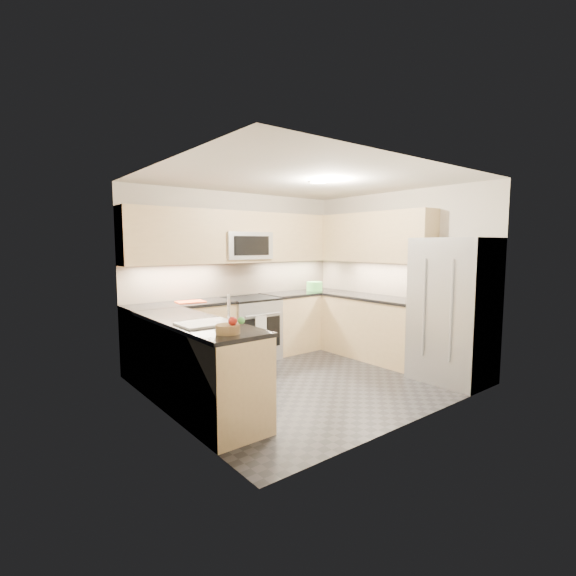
# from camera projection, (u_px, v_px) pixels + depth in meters

# --- Properties ---
(floor) EXTENTS (3.60, 3.20, 0.00)m
(floor) POSITION_uv_depth(u_px,v_px,m) (305.00, 380.00, 5.30)
(floor) COLOR black
(floor) RESTS_ON ground
(ceiling) EXTENTS (3.60, 3.20, 0.02)m
(ceiling) POSITION_uv_depth(u_px,v_px,m) (306.00, 179.00, 5.04)
(ceiling) COLOR beige
(ceiling) RESTS_ON wall_back
(wall_back) EXTENTS (3.60, 0.02, 2.50)m
(wall_back) POSITION_uv_depth(u_px,v_px,m) (238.00, 275.00, 6.42)
(wall_back) COLOR beige
(wall_back) RESTS_ON floor
(wall_front) EXTENTS (3.60, 0.02, 2.50)m
(wall_front) POSITION_uv_depth(u_px,v_px,m) (416.00, 294.00, 3.92)
(wall_front) COLOR beige
(wall_front) RESTS_ON floor
(wall_left) EXTENTS (0.02, 3.20, 2.50)m
(wall_left) POSITION_uv_depth(u_px,v_px,m) (165.00, 293.00, 4.06)
(wall_left) COLOR beige
(wall_left) RESTS_ON floor
(wall_right) EXTENTS (0.02, 3.20, 2.50)m
(wall_right) POSITION_uv_depth(u_px,v_px,m) (396.00, 276.00, 6.28)
(wall_right) COLOR beige
(wall_right) RESTS_ON floor
(base_cab_back_left) EXTENTS (1.42, 0.60, 0.90)m
(base_cab_back_left) POSITION_uv_depth(u_px,v_px,m) (181.00, 339.00, 5.59)
(base_cab_back_left) COLOR #D9B982
(base_cab_back_left) RESTS_ON floor
(base_cab_back_right) EXTENTS (1.42, 0.60, 0.90)m
(base_cab_back_right) POSITION_uv_depth(u_px,v_px,m) (304.00, 321.00, 6.94)
(base_cab_back_right) COLOR #D9B982
(base_cab_back_right) RESTS_ON floor
(base_cab_right) EXTENTS (0.60, 1.70, 0.90)m
(base_cab_right) POSITION_uv_depth(u_px,v_px,m) (374.00, 329.00, 6.29)
(base_cab_right) COLOR #D9B982
(base_cab_right) RESTS_ON floor
(base_cab_peninsula) EXTENTS (0.60, 2.00, 0.90)m
(base_cab_peninsula) POSITION_uv_depth(u_px,v_px,m) (196.00, 367.00, 4.33)
(base_cab_peninsula) COLOR #D9B982
(base_cab_peninsula) RESTS_ON floor
(countertop_back_left) EXTENTS (1.42, 0.63, 0.04)m
(countertop_back_left) POSITION_uv_depth(u_px,v_px,m) (180.00, 305.00, 5.54)
(countertop_back_left) COLOR black
(countertop_back_left) RESTS_ON base_cab_back_left
(countertop_back_right) EXTENTS (1.42, 0.63, 0.04)m
(countertop_back_right) POSITION_uv_depth(u_px,v_px,m) (304.00, 293.00, 6.89)
(countertop_back_right) COLOR black
(countertop_back_right) RESTS_ON base_cab_back_right
(countertop_right) EXTENTS (0.63, 1.70, 0.04)m
(countertop_right) POSITION_uv_depth(u_px,v_px,m) (375.00, 298.00, 6.24)
(countertop_right) COLOR black
(countertop_right) RESTS_ON base_cab_right
(countertop_peninsula) EXTENTS (0.63, 2.00, 0.04)m
(countertop_peninsula) POSITION_uv_depth(u_px,v_px,m) (195.00, 322.00, 4.28)
(countertop_peninsula) COLOR black
(countertop_peninsula) RESTS_ON base_cab_peninsula
(upper_cab_back) EXTENTS (3.60, 0.35, 0.75)m
(upper_cab_back) POSITION_uv_depth(u_px,v_px,m) (243.00, 237.00, 6.22)
(upper_cab_back) COLOR #D9B982
(upper_cab_back) RESTS_ON wall_back
(upper_cab_right) EXTENTS (0.35, 1.95, 0.75)m
(upper_cab_right) POSITION_uv_depth(u_px,v_px,m) (375.00, 237.00, 6.32)
(upper_cab_right) COLOR #D9B982
(upper_cab_right) RESTS_ON wall_right
(backsplash_back) EXTENTS (3.60, 0.01, 0.51)m
(backsplash_back) POSITION_uv_depth(u_px,v_px,m) (238.00, 278.00, 6.42)
(backsplash_back) COLOR tan
(backsplash_back) RESTS_ON wall_back
(backsplash_right) EXTENTS (0.01, 2.30, 0.51)m
(backsplash_right) POSITION_uv_depth(u_px,v_px,m) (372.00, 277.00, 6.63)
(backsplash_right) COLOR tan
(backsplash_right) RESTS_ON wall_right
(gas_range) EXTENTS (0.76, 0.65, 0.91)m
(gas_range) POSITION_uv_depth(u_px,v_px,m) (250.00, 329.00, 6.25)
(gas_range) COLOR #A5A7AD
(gas_range) RESTS_ON floor
(range_cooktop) EXTENTS (0.76, 0.65, 0.03)m
(range_cooktop) POSITION_uv_depth(u_px,v_px,m) (249.00, 299.00, 6.20)
(range_cooktop) COLOR black
(range_cooktop) RESTS_ON gas_range
(oven_door_glass) EXTENTS (0.62, 0.02, 0.45)m
(oven_door_glass) POSITION_uv_depth(u_px,v_px,m) (262.00, 333.00, 5.99)
(oven_door_glass) COLOR black
(oven_door_glass) RESTS_ON gas_range
(oven_handle) EXTENTS (0.60, 0.02, 0.02)m
(oven_handle) POSITION_uv_depth(u_px,v_px,m) (263.00, 315.00, 5.94)
(oven_handle) COLOR #B2B5BA
(oven_handle) RESTS_ON gas_range
(microwave) EXTENTS (0.76, 0.40, 0.40)m
(microwave) POSITION_uv_depth(u_px,v_px,m) (244.00, 246.00, 6.21)
(microwave) COLOR #A3A7AB
(microwave) RESTS_ON upper_cab_back
(microwave_door) EXTENTS (0.60, 0.01, 0.28)m
(microwave_door) POSITION_uv_depth(u_px,v_px,m) (252.00, 246.00, 6.05)
(microwave_door) COLOR black
(microwave_door) RESTS_ON microwave
(refrigerator) EXTENTS (0.70, 0.90, 1.80)m
(refrigerator) POSITION_uv_depth(u_px,v_px,m) (453.00, 310.00, 5.20)
(refrigerator) COLOR #9B9EA3
(refrigerator) RESTS_ON floor
(fridge_handle_left) EXTENTS (0.02, 0.02, 1.20)m
(fridge_handle_left) POSITION_uv_depth(u_px,v_px,m) (451.00, 311.00, 4.83)
(fridge_handle_left) COLOR #B2B5BA
(fridge_handle_left) RESTS_ON refrigerator
(fridge_handle_right) EXTENTS (0.02, 0.02, 1.20)m
(fridge_handle_right) POSITION_uv_depth(u_px,v_px,m) (424.00, 307.00, 5.11)
(fridge_handle_right) COLOR #B2B5BA
(fridge_handle_right) RESTS_ON refrigerator
(sink_basin) EXTENTS (0.52, 0.38, 0.16)m
(sink_basin) POSITION_uv_depth(u_px,v_px,m) (206.00, 330.00, 4.09)
(sink_basin) COLOR white
(sink_basin) RESTS_ON base_cab_peninsula
(faucet) EXTENTS (0.03, 0.03, 0.28)m
(faucet) POSITION_uv_depth(u_px,v_px,m) (229.00, 308.00, 4.23)
(faucet) COLOR silver
(faucet) RESTS_ON countertop_peninsula
(utensil_bowl) EXTENTS (0.33, 0.33, 0.15)m
(utensil_bowl) POSITION_uv_depth(u_px,v_px,m) (314.00, 286.00, 7.01)
(utensil_bowl) COLOR #56C353
(utensil_bowl) RESTS_ON countertop_back_right
(cutting_board) EXTENTS (0.40, 0.30, 0.01)m
(cutting_board) POSITION_uv_depth(u_px,v_px,m) (191.00, 302.00, 5.64)
(cutting_board) COLOR #F04616
(cutting_board) RESTS_ON countertop_back_left
(fruit_basket) EXTENTS (0.24, 0.24, 0.08)m
(fruit_basket) POSITION_uv_depth(u_px,v_px,m) (228.00, 329.00, 3.65)
(fruit_basket) COLOR olive
(fruit_basket) RESTS_ON countertop_peninsula
(fruit_apple) EXTENTS (0.08, 0.08, 0.08)m
(fruit_apple) POSITION_uv_depth(u_px,v_px,m) (233.00, 321.00, 3.62)
(fruit_apple) COLOR #A51D12
(fruit_apple) RESTS_ON fruit_basket
(fruit_pear) EXTENTS (0.07, 0.07, 0.07)m
(fruit_pear) POSITION_uv_depth(u_px,v_px,m) (241.00, 321.00, 3.64)
(fruit_pear) COLOR #4FB74E
(fruit_pear) RESTS_ON fruit_basket
(dish_towel_check) EXTENTS (0.17, 0.05, 0.32)m
(dish_towel_check) POSITION_uv_depth(u_px,v_px,m) (261.00, 327.00, 5.92)
(dish_towel_check) COLOR white
(dish_towel_check) RESTS_ON oven_handle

